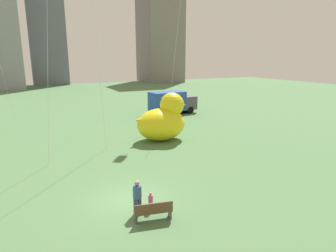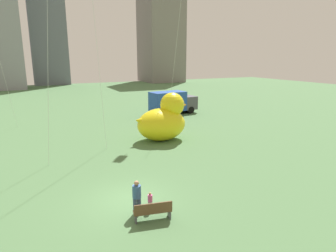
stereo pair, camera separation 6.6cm
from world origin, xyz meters
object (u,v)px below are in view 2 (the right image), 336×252
park_bench (153,211)px  person_adult (137,196)px  box_truck (172,103)px  person_child (150,201)px  giant_inflatable_duck (163,120)px

park_bench → person_adult: size_ratio=1.07×
person_adult → box_truck: size_ratio=0.26×
person_child → giant_inflatable_duck: bearing=62.1°
park_bench → giant_inflatable_duck: size_ratio=0.35×
giant_inflatable_duck → box_truck: giant_inflatable_duck is taller
box_truck → park_bench: bearing=-118.6°
person_adult → giant_inflatable_duck: size_ratio=0.33×
box_truck → giant_inflatable_duck: bearing=-120.4°
person_adult → box_truck: (12.33, 20.96, 0.55)m
park_bench → box_truck: bearing=61.4°
park_bench → giant_inflatable_duck: giant_inflatable_duck is taller
person_adult → person_child: size_ratio=1.78×
park_bench → person_adult: 1.06m
person_adult → giant_inflatable_duck: 12.35m
person_child → box_truck: size_ratio=0.15×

